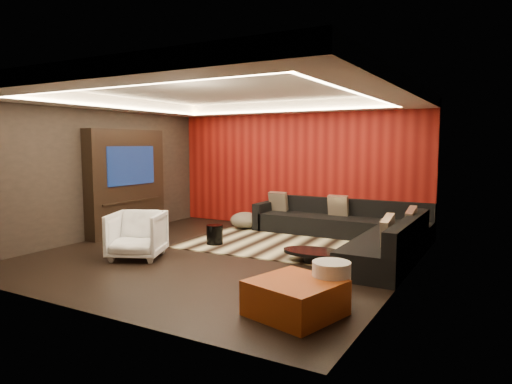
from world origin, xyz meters
The scene contains 26 objects.
floor centered at (0.00, 0.00, -0.01)m, with size 6.00×6.00×0.02m, color black.
ceiling centered at (0.00, 0.00, 2.81)m, with size 6.00×6.00×0.02m, color silver.
wall_back centered at (0.00, 3.01, 1.40)m, with size 6.00×0.02×2.80m, color black.
wall_left centered at (-3.01, 0.00, 1.40)m, with size 0.02×6.00×2.80m, color black.
wall_right centered at (3.01, 0.00, 1.40)m, with size 0.02×6.00×2.80m, color black.
red_feature_wall centered at (0.00, 2.97, 1.40)m, with size 5.98×0.05×2.78m, color #6B0C0A.
soffit_back centered at (0.00, 2.70, 2.69)m, with size 6.00×0.60×0.22m, color silver.
soffit_front centered at (0.00, -2.70, 2.69)m, with size 6.00×0.60×0.22m, color silver.
soffit_left centered at (-2.70, 0.00, 2.69)m, with size 0.60×4.80×0.22m, color silver.
soffit_right centered at (2.70, 0.00, 2.69)m, with size 0.60×4.80×0.22m, color silver.
cove_back centered at (0.00, 2.36, 2.60)m, with size 4.80×0.08×0.04m, color #FFD899.
cove_front centered at (0.00, -2.36, 2.60)m, with size 4.80×0.08×0.04m, color #FFD899.
cove_left centered at (-2.36, 0.00, 2.60)m, with size 0.08×4.80×0.04m, color #FFD899.
cove_right centered at (2.36, 0.00, 2.60)m, with size 0.08×4.80×0.04m, color #FFD899.
tv_surround centered at (-2.85, 0.60, 1.10)m, with size 0.30×2.00×2.20m, color black.
tv_screen centered at (-2.69, 0.60, 1.45)m, with size 0.04×1.30×0.80m, color black.
tv_shelf centered at (-2.69, 0.60, 0.70)m, with size 0.04×1.60×0.04m, color black.
rug centered at (0.68, 1.54, 0.01)m, with size 4.00×3.00×0.02m, color beige.
coffee_table centered at (1.55, 0.29, 0.11)m, with size 1.06×1.06×0.18m, color black.
drum_stool centered at (-0.58, 0.57, 0.20)m, with size 0.31×0.31×0.36m, color black.
striped_pouf centered at (-0.92, 2.26, 0.20)m, with size 0.65×0.65×0.36m, color #BEB193.
white_side_table centered at (2.50, -1.53, 0.28)m, with size 0.44×0.44×0.56m, color silver.
orange_ottoman centered at (2.22, -1.91, 0.20)m, with size 0.88×0.88×0.39m, color maroon.
armchair centered at (-1.14, -0.88, 0.39)m, with size 0.83×0.86×0.78m, color white.
sectional_sofa centered at (1.73, 1.86, 0.26)m, with size 3.65×3.50×0.75m.
throw_pillows centered at (1.58, 1.76, 0.62)m, with size 3.40×2.71×0.50m.
Camera 1 is at (4.25, -6.40, 1.89)m, focal length 32.00 mm.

